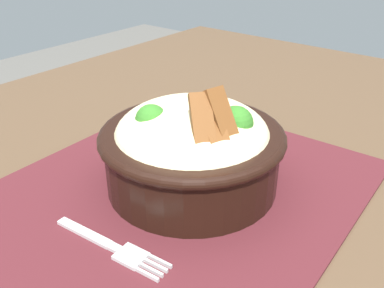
% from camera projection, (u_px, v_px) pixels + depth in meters
% --- Properties ---
extents(table, '(1.33, 0.93, 0.74)m').
position_uv_depth(table, '(167.00, 249.00, 0.48)').
color(table, '#4C3826').
rests_on(table, ground_plane).
extents(placemat, '(0.42, 0.36, 0.00)m').
position_uv_depth(placemat, '(178.00, 194.00, 0.45)').
color(placemat, '#47191E').
rests_on(placemat, table).
extents(bowl, '(0.22, 0.22, 0.12)m').
position_uv_depth(bowl, '(192.00, 146.00, 0.45)').
color(bowl, black).
rests_on(bowl, placemat).
extents(fork, '(0.03, 0.13, 0.00)m').
position_uv_depth(fork, '(114.00, 248.00, 0.38)').
color(fork, '#B9B9B9').
rests_on(fork, placemat).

